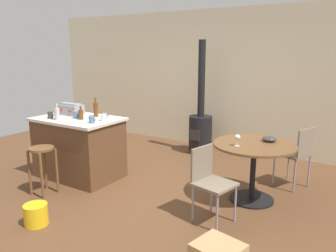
% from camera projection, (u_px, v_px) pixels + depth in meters
% --- Properties ---
extents(ground_plane, '(8.80, 8.80, 0.00)m').
position_uv_depth(ground_plane, '(137.00, 188.00, 4.72)').
color(ground_plane, brown).
extents(back_wall, '(8.00, 0.10, 2.70)m').
position_uv_depth(back_wall, '(215.00, 80.00, 6.58)').
color(back_wall, beige).
rests_on(back_wall, ground_plane).
extents(kitchen_island, '(1.28, 0.86, 0.92)m').
position_uv_depth(kitchen_island, '(79.00, 147.00, 5.08)').
color(kitchen_island, brown).
rests_on(kitchen_island, ground_plane).
extents(wooden_stool, '(0.33, 0.33, 0.65)m').
position_uv_depth(wooden_stool, '(42.00, 160.00, 4.45)').
color(wooden_stool, brown).
rests_on(wooden_stool, ground_plane).
extents(dining_table, '(1.04, 1.04, 0.76)m').
position_uv_depth(dining_table, '(254.00, 157.00, 4.22)').
color(dining_table, black).
rests_on(dining_table, ground_plane).
extents(folding_chair_near, '(0.53, 0.53, 0.88)m').
position_uv_depth(folding_chair_near, '(297.00, 152.00, 4.64)').
color(folding_chair_near, '#7F705B').
rests_on(folding_chair_near, ground_plane).
extents(folding_chair_far, '(0.48, 0.48, 0.85)m').
position_uv_depth(folding_chair_far, '(210.00, 178.00, 3.74)').
color(folding_chair_far, '#7F705B').
rests_on(folding_chair_far, ground_plane).
extents(wood_stove, '(0.44, 0.45, 2.11)m').
position_uv_depth(wood_stove, '(200.00, 126.00, 6.29)').
color(wood_stove, black).
rests_on(wood_stove, ground_plane).
extents(toolbox, '(0.40, 0.22, 0.18)m').
position_uv_depth(toolbox, '(71.00, 109.00, 5.22)').
color(toolbox, gray).
rests_on(toolbox, kitchen_island).
extents(bottle_0, '(0.08, 0.08, 0.24)m').
position_uv_depth(bottle_0, '(57.00, 113.00, 4.83)').
color(bottle_0, '#B7B2AD').
rests_on(bottle_0, kitchen_island).
extents(bottle_1, '(0.07, 0.07, 0.29)m').
position_uv_depth(bottle_1, '(96.00, 109.00, 5.06)').
color(bottle_1, '#603314').
rests_on(bottle_1, kitchen_island).
extents(bottle_2, '(0.07, 0.07, 0.20)m').
position_uv_depth(bottle_2, '(81.00, 114.00, 4.86)').
color(bottle_2, '#603314').
rests_on(bottle_2, kitchen_island).
extents(cup_0, '(0.11, 0.07, 0.09)m').
position_uv_depth(cup_0, '(105.00, 116.00, 4.90)').
color(cup_0, '#4C7099').
rests_on(cup_0, kitchen_island).
extents(cup_1, '(0.11, 0.08, 0.10)m').
position_uv_depth(cup_1, '(50.00, 115.00, 4.94)').
color(cup_1, '#383838').
rests_on(cup_1, kitchen_island).
extents(cup_2, '(0.11, 0.08, 0.09)m').
position_uv_depth(cup_2, '(92.00, 120.00, 4.62)').
color(cup_2, '#4C7099').
rests_on(cup_2, kitchen_island).
extents(cup_3, '(0.12, 0.09, 0.11)m').
position_uv_depth(cup_3, '(77.00, 115.00, 4.95)').
color(cup_3, '#4C7099').
rests_on(cup_3, kitchen_island).
extents(cup_4, '(0.12, 0.08, 0.10)m').
position_uv_depth(cup_4, '(104.00, 118.00, 4.75)').
color(cup_4, white).
rests_on(cup_4, kitchen_island).
extents(wine_glass, '(0.07, 0.07, 0.14)m').
position_uv_depth(wine_glass, '(238.00, 138.00, 4.06)').
color(wine_glass, silver).
rests_on(wine_glass, dining_table).
extents(serving_bowl, '(0.18, 0.18, 0.07)m').
position_uv_depth(serving_bowl, '(269.00, 139.00, 4.28)').
color(serving_bowl, '#383838').
rests_on(serving_bowl, dining_table).
extents(plastic_bucket, '(0.26, 0.26, 0.24)m').
position_uv_depth(plastic_bucket, '(36.00, 215.00, 3.70)').
color(plastic_bucket, yellow).
rests_on(plastic_bucket, ground_plane).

